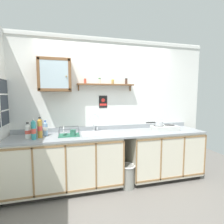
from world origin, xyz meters
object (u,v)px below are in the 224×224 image
mug (73,133)px  bottle_opaque_white_4 (28,131)px  wall_cabinet (55,75)px  saucepan (159,123)px  trash_bin (128,176)px  dish_rack (68,134)px  hot_plate_stove (165,128)px  bottle_juice_amber_1 (40,128)px  warning_sign (103,102)px  bottle_detergent_teal_3 (34,130)px  sink (98,135)px  bottle_water_blue_2 (45,129)px  bottle_soda_green_0 (33,130)px

mug → bottle_opaque_white_4: bearing=179.2°
wall_cabinet → saucepan: bearing=-4.8°
wall_cabinet → trash_bin: wall_cabinet is taller
bottle_opaque_white_4 → dish_rack: (0.59, 0.05, -0.09)m
saucepan → mug: 1.58m
bottle_opaque_white_4 → wall_cabinet: size_ratio=0.47×
hot_plate_stove → bottle_juice_amber_1: 2.20m
mug → warning_sign: (0.57, 0.36, 0.48)m
bottle_juice_amber_1 → bottle_detergent_teal_3: bearing=-126.9°
hot_plate_stove → saucepan: 0.15m
sink → bottle_juice_amber_1: bearing=-176.1°
bottle_water_blue_2 → wall_cabinet: size_ratio=0.46×
warning_sign → sink: bearing=-119.8°
bottle_opaque_white_4 → warning_sign: (1.23, 0.35, 0.42)m
sink → bottle_soda_green_0: (-1.02, -0.00, 0.13)m
sink → dish_rack: bearing=-176.4°
saucepan → bottle_water_blue_2: (-2.01, 0.07, -0.01)m
mug → wall_cabinet: wall_cabinet is taller
sink → mug: size_ratio=4.09×
sink → bottle_soda_green_0: size_ratio=2.25×
bottle_juice_amber_1 → trash_bin: size_ratio=0.81×
bottle_opaque_white_4 → mug: (0.66, -0.01, -0.06)m
sink → wall_cabinet: size_ratio=1.03×
bottle_detergent_teal_3 → bottle_opaque_white_4: size_ratio=1.26×
dish_rack → mug: bearing=-39.7°
saucepan → wall_cabinet: size_ratio=0.63×
saucepan → wall_cabinet: 2.04m
saucepan → trash_bin: 1.11m
bottle_detergent_teal_3 → saucepan: bearing=4.1°
bottle_detergent_teal_3 → mug: (0.57, 0.07, -0.09)m
bottle_water_blue_2 → hot_plate_stove: bearing=-2.4°
bottle_juice_amber_1 → mug: bottle_juice_amber_1 is taller
bottle_water_blue_2 → mug: (0.43, -0.15, -0.06)m
bottle_soda_green_0 → mug: bottle_soda_green_0 is taller
bottle_opaque_white_4 → trash_bin: 1.76m
sink → wall_cabinet: bearing=167.6°
bottle_water_blue_2 → bottle_detergent_teal_3: bottle_detergent_teal_3 is taller
bottle_juice_amber_1 → sink: bearing=3.9°
saucepan → bottle_soda_green_0: bottle_soda_green_0 is taller
wall_cabinet → mug: bearing=-42.3°
saucepan → bottle_opaque_white_4: (-2.24, -0.08, -0.02)m
hot_plate_stove → bottle_detergent_teal_3: size_ratio=1.50×
warning_sign → hot_plate_stove: bearing=-14.8°
hot_plate_stove → wall_cabinet: (-1.96, 0.17, 0.94)m
bottle_detergent_teal_3 → wall_cabinet: (0.31, 0.31, 0.84)m
bottle_juice_amber_1 → wall_cabinet: (0.23, 0.21, 0.83)m
bottle_opaque_white_4 → bottle_detergent_teal_3: bearing=-39.4°
dish_rack → mug: size_ratio=2.48×
bottle_detergent_teal_3 → bottle_opaque_white_4: bearing=140.6°
bottle_juice_amber_1 → bottle_opaque_white_4: size_ratio=1.28×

